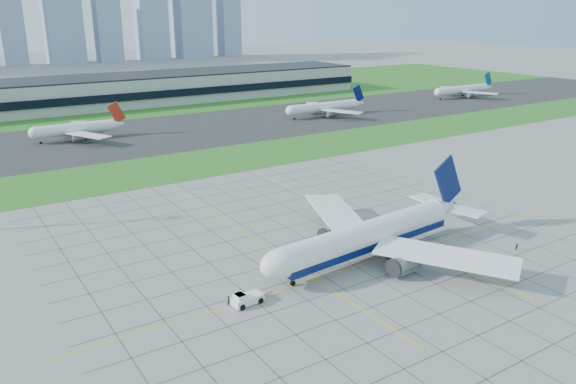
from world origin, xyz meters
name	(u,v)px	position (x,y,z in m)	size (l,w,h in m)	color
ground	(350,263)	(0.00, 0.00, 0.00)	(1400.00, 1400.00, 0.00)	#969691
grass_median	(178,166)	(0.00, 90.00, 0.02)	(700.00, 35.00, 0.04)	#2B7421
asphalt_taxiway	(126,137)	(0.00, 145.00, 0.03)	(700.00, 75.00, 0.04)	#383838
grass_far	(65,102)	(0.00, 255.00, 0.02)	(700.00, 145.00, 0.04)	#2B7421
apron_markings	(319,245)	(0.43, 11.09, 0.02)	(120.00, 130.00, 0.03)	#474744
terminal	(148,88)	(40.00, 229.87, 7.89)	(260.00, 43.00, 15.80)	#B7B7B2
airliner	(369,236)	(4.78, 0.01, 4.97)	(57.69, 58.24, 18.16)	white
pushback_tug	(246,299)	(-25.86, -3.12, 1.04)	(8.50, 3.39, 2.34)	white
crew_near	(229,301)	(-28.66, -1.95, 0.96)	(0.70, 0.46, 1.92)	black
crew_far	(517,247)	(34.37, -14.42, 0.80)	(0.78, 0.61, 1.61)	black
distant_jet_1	(77,129)	(-17.79, 150.63, 4.48)	(35.78, 42.66, 14.08)	white
distant_jet_2	(325,107)	(97.34, 139.66, 4.49)	(44.88, 42.66, 14.08)	white
distant_jet_3	(463,90)	(205.37, 146.16, 4.49)	(47.24, 42.66, 14.08)	white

